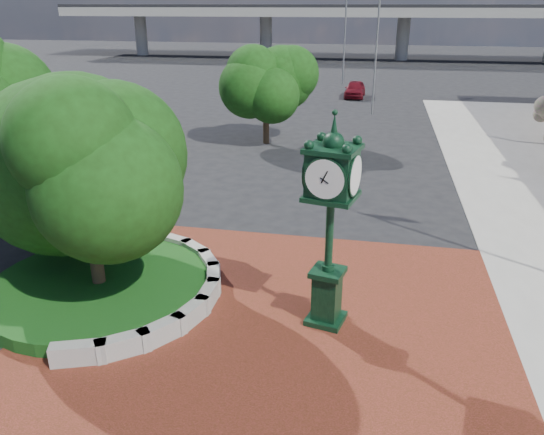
{
  "coord_description": "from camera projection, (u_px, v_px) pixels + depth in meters",
  "views": [
    {
      "loc": [
        2.36,
        -11.92,
        7.66
      ],
      "look_at": [
        -0.33,
        1.5,
        2.11
      ],
      "focal_mm": 35.0,
      "sensor_mm": 36.0,
      "label": 1
    }
  ],
  "objects": [
    {
      "name": "tree_planter",
      "position": [
        83.0,
        168.0,
        13.65
      ],
      "size": [
        5.2,
        5.2,
        6.33
      ],
      "color": "#38281C",
      "rests_on": "ground"
    },
    {
      "name": "parked_car",
      "position": [
        355.0,
        89.0,
        46.15
      ],
      "size": [
        1.76,
        4.14,
        1.39
      ],
      "primitive_type": "imported",
      "rotation": [
        0.0,
        0.0,
        -0.03
      ],
      "color": "maroon",
      "rests_on": "ground"
    },
    {
      "name": "tree_street",
      "position": [
        266.0,
        87.0,
        30.01
      ],
      "size": [
        4.4,
        4.4,
        5.45
      ],
      "color": "#38281C",
      "rests_on": "ground"
    },
    {
      "name": "street_lamp_near",
      "position": [
        379.0,
        47.0,
        37.45
      ],
      "size": [
        1.79,
        0.59,
        8.11
      ],
      "color": "slate",
      "rests_on": "ground"
    },
    {
      "name": "plaza",
      "position": [
        265.0,
        333.0,
        13.22
      ],
      "size": [
        12.0,
        12.0,
        0.04
      ],
      "primitive_type": "cube",
      "color": "#5F2A16",
      "rests_on": "ground"
    },
    {
      "name": "street_lamp_far",
      "position": [
        347.0,
        28.0,
        52.33
      ],
      "size": [
        1.98,
        0.91,
        9.22
      ],
      "color": "slate",
      "rests_on": "ground"
    },
    {
      "name": "planter_wall",
      "position": [
        177.0,
        293.0,
        14.53
      ],
      "size": [
        2.96,
        6.77,
        0.54
      ],
      "color": "#9E9B93",
      "rests_on": "ground"
    },
    {
      "name": "overpass",
      "position": [
        367.0,
        12.0,
        75.33
      ],
      "size": [
        90.0,
        12.0,
        7.5
      ],
      "color": "#9E9B93",
      "rests_on": "ground"
    },
    {
      "name": "ground",
      "position": [
        273.0,
        312.0,
        14.14
      ],
      "size": [
        200.0,
        200.0,
        0.0
      ],
      "primitive_type": "plane",
      "color": "black",
      "rests_on": "ground"
    },
    {
      "name": "post_clock",
      "position": [
        330.0,
        216.0,
        12.59
      ],
      "size": [
        1.31,
        1.31,
        5.4
      ],
      "color": "black",
      "rests_on": "ground"
    },
    {
      "name": "grass_bed",
      "position": [
        100.0,
        287.0,
        14.98
      ],
      "size": [
        6.1,
        6.1,
        0.4
      ],
      "primitive_type": "cylinder",
      "color": "#124113",
      "rests_on": "ground"
    }
  ]
}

